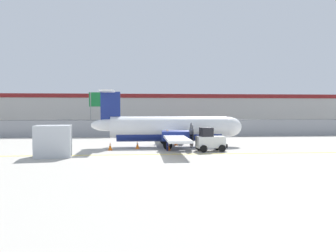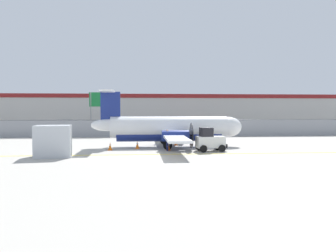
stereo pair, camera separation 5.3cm
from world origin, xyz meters
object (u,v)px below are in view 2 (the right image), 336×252
Objects in this scene: baggage_tug at (210,140)px; parked_car_6 at (242,124)px; parked_car_0 at (65,124)px; traffic_cone_far_right at (110,146)px; parked_car_3 at (150,126)px; parked_car_1 at (88,126)px; traffic_cone_near_right at (176,142)px; commuter_airplane at (172,129)px; ground_crew_worker at (167,139)px; parked_car_2 at (123,126)px; parked_car_5 at (200,123)px; cargo_container at (53,141)px; parked_car_4 at (177,125)px; highway_sign at (104,103)px; traffic_cone_near_left at (137,145)px; traffic_cone_far_left at (168,146)px.

parked_car_6 is (11.70, 28.66, 0.04)m from baggage_tug.
baggage_tug is 0.57× the size of parked_car_0.
baggage_tug is at bearing 61.85° from parked_car_6.
traffic_cone_far_right is 20.69m from parked_car_3.
traffic_cone_near_right is at bearing 124.15° from parked_car_1.
parked_car_0 is 1.00× the size of parked_car_3.
commuter_airplane is 18.34m from parked_car_3.
parked_car_2 is (-4.79, 21.66, -0.06)m from ground_crew_worker.
cargo_container is at bearing -116.86° from parked_car_5.
commuter_airplane is 5.76m from traffic_cone_far_right.
parked_car_0 and parked_car_4 have the same top height.
parked_car_0 is (-17.89, 29.34, 0.04)m from baggage_tug.
parked_car_3 is 14.20m from parked_car_5.
parked_car_2 is 6.84m from highway_sign.
commuter_airplane is 6.04× the size of cargo_container.
traffic_cone_near_right is 21.31m from parked_car_1.
baggage_tug is 0.56× the size of parked_car_6.
parked_car_5 is 7.49m from parked_car_6.
traffic_cone_far_right is 22.13m from parked_car_1.
commuter_airplane is at bearing 121.49° from parked_car_1.
parked_car_0 is 15.16m from highway_sign.
baggage_tug is 0.57× the size of parked_car_1.
parked_car_5 is at bearing 70.11° from traffic_cone_near_left.
traffic_cone_far_right is at bearing 164.79° from baggage_tug.
commuter_airplane is 3.68× the size of parked_car_6.
parked_car_5 is (5.16, 32.32, 0.04)m from baggage_tug.
highway_sign is at bearing 119.07° from commuter_airplane.
parked_car_3 is (7.34, 23.77, -0.21)m from cargo_container.
parked_car_2 is 16.59m from parked_car_5.
parked_car_1 is at bearing -4.75° from parked_car_3.
traffic_cone_near_right and traffic_cone_far_right have the same top height.
parked_car_3 is at bearing 94.53° from commuter_airplane.
traffic_cone_far_right is 33.68m from parked_car_6.
parked_car_6 reaches higher than traffic_cone_far_left.
parked_car_0 reaches higher than traffic_cone_near_right.
ground_crew_worker and parked_car_4 have the same top height.
commuter_airplane is 3.74× the size of parked_car_3.
traffic_cone_near_right is 0.15× the size of parked_car_1.
traffic_cone_far_left is at bearing -101.35° from commuter_airplane.
cargo_container reaches higher than traffic_cone_near_right.
baggage_tug is at bearing -16.10° from traffic_cone_far_left.
parked_car_1 is (-9.81, 22.11, -0.06)m from ground_crew_worker.
parked_car_5 is (9.37, 10.67, 0.00)m from parked_car_3.
commuter_airplane is 2.82m from traffic_cone_far_left.
parked_car_4 is 1.02× the size of parked_car_5.
cargo_container is 0.62× the size of parked_car_1.
highway_sign is at bearing -135.44° from parked_car_5.
traffic_cone_far_right is 0.12× the size of highway_sign.
cargo_container is 7.27m from traffic_cone_near_left.
ground_crew_worker is 24.19m from parked_car_1.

